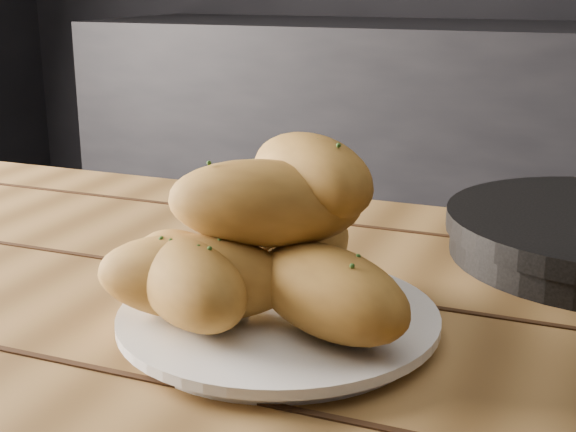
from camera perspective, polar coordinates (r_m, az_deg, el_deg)
name	(u,v)px	position (r m, az deg, el deg)	size (l,w,h in m)	color
plate	(278,321)	(0.63, -0.69, -7.47)	(0.25, 0.25, 0.02)	white
bread_rolls	(262,247)	(0.61, -1.84, -2.19)	(0.27, 0.24, 0.14)	#A8772E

